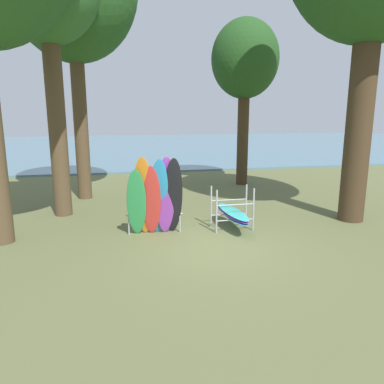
{
  "coord_description": "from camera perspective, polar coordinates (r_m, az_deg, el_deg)",
  "views": [
    {
      "loc": [
        -2.46,
        -8.51,
        3.33
      ],
      "look_at": [
        -0.31,
        1.57,
        1.1
      ],
      "focal_mm": 33.97,
      "sensor_mm": 36.0,
      "label": 1
    }
  ],
  "objects": [
    {
      "name": "ground_plane",
      "position": [
        9.47,
        3.87,
        -8.42
      ],
      "size": [
        80.0,
        80.0,
        0.0
      ],
      "primitive_type": "plane",
      "color": "#60663D"
    },
    {
      "name": "lake_water",
      "position": [
        38.87,
        -8.43,
        7.24
      ],
      "size": [
        80.0,
        36.0,
        0.1
      ],
      "primitive_type": "cube",
      "color": "slate",
      "rests_on": "ground"
    },
    {
      "name": "tree_far_left_back",
      "position": [
        17.53,
        8.31,
        19.56
      ],
      "size": [
        3.04,
        3.04,
        7.49
      ],
      "color": "#42301E",
      "rests_on": "ground"
    },
    {
      "name": "leaning_board_pile",
      "position": [
        9.92,
        -5.8,
        -1.03
      ],
      "size": [
        1.6,
        0.84,
        2.27
      ],
      "color": "#339E56",
      "rests_on": "ground"
    },
    {
      "name": "board_storage_rack",
      "position": [
        10.74,
        6.42,
        -3.31
      ],
      "size": [
        1.15,
        2.13,
        1.25
      ],
      "color": "#9EA0A5",
      "rests_on": "ground"
    }
  ]
}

